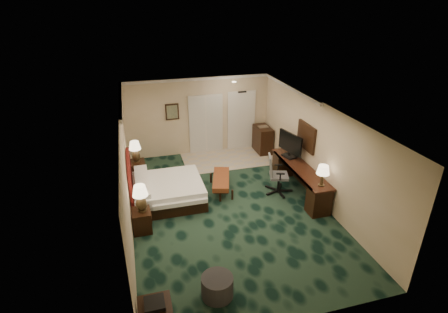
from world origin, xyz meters
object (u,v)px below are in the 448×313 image
object	(u,v)px
bed	(169,191)
desk	(299,179)
tv	(290,145)
nightstand_near	(142,221)
nightstand_far	(137,171)
bed_bench	(221,184)
ottoman	(217,287)
desk_chair	(279,174)
minibar	(263,139)
lamp_near	(141,198)
lamp_far	(135,152)

from	to	relation	value
bed	desk	distance (m)	3.70
bed	tv	distance (m)	3.75
nightstand_near	nightstand_far	bearing A→B (deg)	89.54
bed_bench	tv	distance (m)	2.31
ottoman	desk_chair	bearing A→B (deg)	50.90
bed_bench	ottoman	xyz separation A→B (m)	(-1.07, -3.74, -0.00)
ottoman	minibar	distance (m)	6.85
nightstand_far	desk	bearing A→B (deg)	-24.00
lamp_near	desk_chair	xyz separation A→B (m)	(3.84, 0.80, -0.31)
nightstand_near	bed_bench	bearing A→B (deg)	29.51
lamp_near	lamp_far	distance (m)	2.65
desk_chair	bed	bearing A→B (deg)	-169.55
lamp_far	nightstand_near	bearing A→B (deg)	-90.55
nightstand_near	desk_chair	world-z (taller)	desk_chair
nightstand_far	minibar	world-z (taller)	minibar
desk	nightstand_near	bearing A→B (deg)	-171.53
lamp_near	tv	xyz separation A→B (m)	(4.39, 1.36, 0.28)
minibar	desk_chair	bearing A→B (deg)	-101.89
bed_bench	ottoman	size ratio (longest dim) A/B	2.14
tv	ottoman	bearing A→B (deg)	-143.92
bed	tv	world-z (taller)	tv
ottoman	desk_chair	size ratio (longest dim) A/B	0.53
lamp_near	tv	distance (m)	4.60
nightstand_far	ottoman	world-z (taller)	nightstand_far
nightstand_near	desk	size ratio (longest dim) A/B	0.20
bed	tv	bearing A→B (deg)	2.96
bed	lamp_far	xyz separation A→B (m)	(-0.76, 1.48, 0.64)
desk_chair	desk	bearing A→B (deg)	2.77
nightstand_near	desk_chair	distance (m)	3.97
lamp_near	minibar	bearing A→B (deg)	39.09
tv	lamp_near	bearing A→B (deg)	-176.81
bed	nightstand_near	xyz separation A→B (m)	(-0.78, -1.18, -0.02)
bed	bed_bench	distance (m)	1.54
bed_bench	tv	size ratio (longest dim) A/B	1.34
lamp_near	lamp_far	size ratio (longest dim) A/B	1.04
nightstand_far	desk	size ratio (longest dim) A/B	0.22
bed_bench	desk	xyz separation A→B (m)	(2.13, -0.65, 0.18)
lamp_near	desk	size ratio (longest dim) A/B	0.25
lamp_far	desk_chair	size ratio (longest dim) A/B	0.57
bed	bed_bench	xyz separation A→B (m)	(1.53, 0.13, -0.07)
bed	bed_bench	size ratio (longest dim) A/B	1.42
bed	desk_chair	xyz separation A→B (m)	(3.09, -0.37, 0.28)
lamp_far	desk_chair	distance (m)	4.29
bed_bench	tv	xyz separation A→B (m)	(2.11, 0.05, 0.95)
nightstand_far	lamp_near	xyz separation A→B (m)	(0.01, -2.62, 0.59)
tv	bed	bearing A→B (deg)	168.97
bed_bench	ottoman	bearing A→B (deg)	-89.76
tv	minibar	world-z (taller)	tv
nightstand_far	bed	bearing A→B (deg)	-62.34
nightstand_near	minibar	xyz separation A→B (m)	(4.47, 3.61, 0.19)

